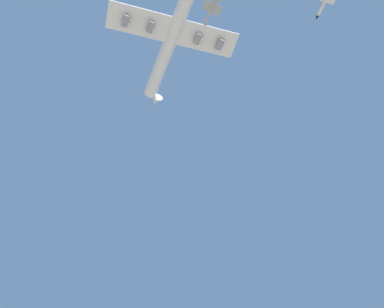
# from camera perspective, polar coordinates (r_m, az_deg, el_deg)

# --- Properties ---
(carrier_jet) EXTENTS (55.16, 66.18, 20.48)m
(carrier_jet) POSITION_cam_1_polar(r_m,az_deg,el_deg) (164.59, -3.11, 19.98)
(carrier_jet) COLOR white
(chase_jet_left_wing) EXTENTS (13.00, 12.66, 4.00)m
(chase_jet_left_wing) POSITION_cam_1_polar(r_m,az_deg,el_deg) (164.23, 3.15, 23.00)
(chase_jet_left_wing) COLOR #999EA3
(chase_jet_right_wing) EXTENTS (11.57, 13.85, 4.00)m
(chase_jet_right_wing) POSITION_cam_1_polar(r_m,az_deg,el_deg) (168.24, 21.65, 23.00)
(chase_jet_right_wing) COLOR silver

